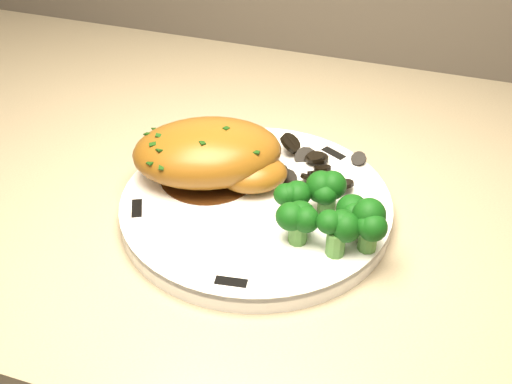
% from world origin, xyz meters
% --- Properties ---
extents(plate, '(0.32, 0.32, 0.02)m').
position_xyz_m(plate, '(0.10, 1.58, 0.95)').
color(plate, white).
rests_on(plate, counter).
extents(rim_accent_0, '(0.03, 0.02, 0.00)m').
position_xyz_m(rim_accent_0, '(0.16, 1.69, 0.96)').
color(rim_accent_0, black).
rests_on(rim_accent_0, plate).
extents(rim_accent_1, '(0.03, 0.03, 0.00)m').
position_xyz_m(rim_accent_1, '(0.02, 1.67, 0.96)').
color(rim_accent_1, black).
rests_on(rim_accent_1, plate).
extents(rim_accent_2, '(0.02, 0.03, 0.00)m').
position_xyz_m(rim_accent_2, '(-0.01, 1.52, 0.96)').
color(rim_accent_2, black).
rests_on(rim_accent_2, plate).
extents(rim_accent_3, '(0.03, 0.01, 0.00)m').
position_xyz_m(rim_accent_3, '(0.12, 1.45, 0.96)').
color(rim_accent_3, black).
rests_on(rim_accent_3, plate).
extents(rim_accent_4, '(0.02, 0.03, 0.00)m').
position_xyz_m(rim_accent_4, '(0.23, 1.55, 0.96)').
color(rim_accent_4, black).
rests_on(rim_accent_4, plate).
extents(gravy_pool, '(0.11, 0.11, 0.00)m').
position_xyz_m(gravy_pool, '(0.04, 1.60, 0.96)').
color(gravy_pool, '#3C1E0B').
rests_on(gravy_pool, plate).
extents(chicken_breast, '(0.20, 0.17, 0.06)m').
position_xyz_m(chicken_breast, '(0.05, 1.60, 0.99)').
color(chicken_breast, '#8F5918').
rests_on(chicken_breast, plate).
extents(mushroom_pile, '(0.10, 0.08, 0.03)m').
position_xyz_m(mushroom_pile, '(0.14, 1.64, 0.96)').
color(mushroom_pile, black).
rests_on(mushroom_pile, plate).
extents(broccoli_florets, '(0.11, 0.08, 0.04)m').
position_xyz_m(broccoli_florets, '(0.19, 1.55, 0.98)').
color(broccoli_florets, '#4A8337').
rests_on(broccoli_florets, plate).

